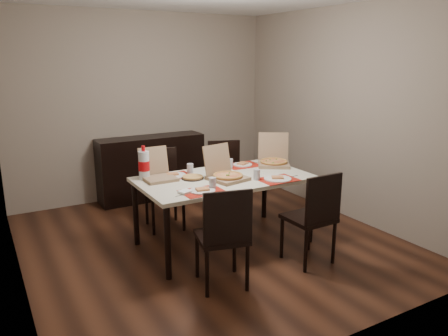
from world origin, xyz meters
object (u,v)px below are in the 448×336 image
(chair_far_right, at_px, (225,174))
(dip_bowl, at_px, (225,172))
(soda_bottle, at_px, (144,165))
(sideboard, at_px, (151,168))
(dining_table, at_px, (224,183))
(chair_far_left, at_px, (163,185))
(pizza_box_center, at_px, (226,174))
(chair_near_right, at_px, (314,214))
(chair_near_left, at_px, (224,234))

(chair_far_right, relative_size, dip_bowl, 7.70)
(soda_bottle, bearing_deg, sideboard, 67.31)
(sideboard, height_order, chair_far_right, chair_far_right)
(sideboard, relative_size, dining_table, 0.83)
(dining_table, relative_size, chair_far_left, 1.94)
(pizza_box_center, relative_size, dip_bowl, 3.66)
(dining_table, relative_size, chair_near_right, 1.94)
(chair_far_left, bearing_deg, dining_table, -65.43)
(sideboard, distance_m, soda_bottle, 1.72)
(chair_far_left, height_order, pizza_box_center, pizza_box_center)
(pizza_box_center, distance_m, dip_bowl, 0.25)
(chair_far_right, bearing_deg, sideboard, 122.00)
(chair_near_right, relative_size, pizza_box_center, 2.10)
(dining_table, bearing_deg, chair_near_left, -119.92)
(pizza_box_center, xyz_separation_m, soda_bottle, (-0.73, 0.44, 0.09))
(pizza_box_center, distance_m, soda_bottle, 0.85)
(chair_near_left, xyz_separation_m, pizza_box_center, (0.45, 0.75, 0.29))
(soda_bottle, bearing_deg, dip_bowl, -15.00)
(chair_near_right, bearing_deg, chair_near_left, 178.67)
(sideboard, distance_m, chair_near_left, 2.75)
(dip_bowl, bearing_deg, chair_near_right, -66.92)
(dining_table, bearing_deg, sideboard, 93.34)
(sideboard, xyz_separation_m, chair_near_left, (-0.37, -2.72, 0.06))
(sideboard, relative_size, chair_near_right, 1.61)
(chair_near_left, height_order, chair_near_right, same)
(pizza_box_center, bearing_deg, chair_far_right, 60.25)
(chair_near_left, bearing_deg, dip_bowl, 59.36)
(chair_far_left, distance_m, pizza_box_center, 1.01)
(chair_far_left, bearing_deg, chair_far_right, 3.72)
(dining_table, height_order, dip_bowl, dip_bowl)
(chair_far_left, xyz_separation_m, chair_far_right, (0.90, 0.06, 0.00))
(dining_table, xyz_separation_m, soda_bottle, (-0.75, 0.36, 0.21))
(chair_near_left, xyz_separation_m, dip_bowl, (0.57, 0.96, 0.25))
(sideboard, bearing_deg, chair_far_left, -103.80)
(dining_table, relative_size, chair_far_right, 1.94)
(chair_far_left, height_order, soda_bottle, soda_bottle)
(sideboard, bearing_deg, dip_bowl, -83.45)
(chair_near_left, height_order, dip_bowl, chair_near_left)
(chair_far_left, distance_m, dip_bowl, 0.87)
(chair_near_left, height_order, soda_bottle, soda_bottle)
(dining_table, relative_size, pizza_box_center, 4.07)
(dining_table, height_order, chair_near_right, chair_near_right)
(chair_far_left, relative_size, pizza_box_center, 2.10)
(chair_far_left, relative_size, dip_bowl, 7.70)
(sideboard, relative_size, chair_far_right, 1.61)
(sideboard, height_order, chair_far_left, chair_far_left)
(chair_far_right, distance_m, dip_bowl, 0.90)
(sideboard, xyz_separation_m, chair_near_right, (0.62, -2.75, 0.06))
(chair_far_left, bearing_deg, chair_near_left, -93.62)
(chair_near_left, distance_m, pizza_box_center, 0.92)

